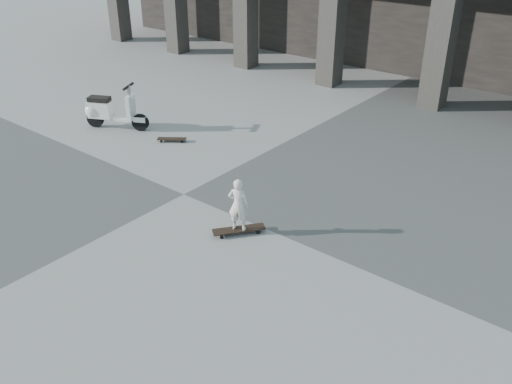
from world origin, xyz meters
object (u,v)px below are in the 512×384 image
Objects in this scene: longboard at (239,230)px; child at (238,205)px; skateboard_spare at (172,139)px; scooter at (106,111)px.

child is at bearing 118.06° from longboard.
child is at bearing -64.94° from skateboard_spare.
scooter is (-6.18, 1.83, 0.41)m from longboard.
skateboard_spare is 4.73m from child.
longboard reaches higher than skateboard_spare.
longboard is 0.56× the size of scooter.
child is at bearing -43.01° from scooter.
skateboard_spare is at bearing -15.32° from scooter.
longboard is at bearing -43.01° from scooter.
child is 0.62× the size of scooter.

